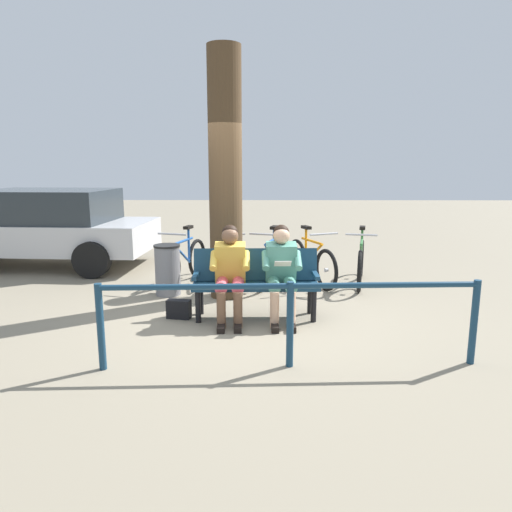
{
  "coord_description": "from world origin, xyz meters",
  "views": [
    {
      "loc": [
        -0.2,
        5.75,
        1.94
      ],
      "look_at": [
        -0.13,
        -0.27,
        0.75
      ],
      "focal_mm": 32.61,
      "sensor_mm": 36.0,
      "label": 1
    }
  ],
  "objects_px": {
    "handbag": "(179,309)",
    "bicycle_green": "(228,262)",
    "person_reading": "(281,269)",
    "tree_trunk": "(225,177)",
    "bicycle_blue": "(311,262)",
    "bench": "(256,278)",
    "litter_bin": "(168,270)",
    "bicycle_orange": "(361,263)",
    "parked_car": "(44,226)",
    "person_companion": "(230,269)",
    "bicycle_silver": "(271,262)",
    "bicycle_black": "(185,262)"
  },
  "relations": [
    {
      "from": "person_reading",
      "to": "bicycle_silver",
      "type": "bearing_deg",
      "value": -88.8
    },
    {
      "from": "handbag",
      "to": "tree_trunk",
      "type": "relative_size",
      "value": 0.08
    },
    {
      "from": "bicycle_silver",
      "to": "tree_trunk",
      "type": "bearing_deg",
      "value": -25.54
    },
    {
      "from": "litter_bin",
      "to": "parked_car",
      "type": "height_order",
      "value": "parked_car"
    },
    {
      "from": "bench",
      "to": "bicycle_blue",
      "type": "bearing_deg",
      "value": -119.12
    },
    {
      "from": "person_companion",
      "to": "litter_bin",
      "type": "xyz_separation_m",
      "value": [
        1.02,
        -1.16,
        -0.28
      ]
    },
    {
      "from": "person_companion",
      "to": "handbag",
      "type": "xyz_separation_m",
      "value": [
        0.67,
        -0.06,
        -0.54
      ]
    },
    {
      "from": "person_reading",
      "to": "handbag",
      "type": "xyz_separation_m",
      "value": [
        1.31,
        -0.05,
        -0.54
      ]
    },
    {
      "from": "bicycle_blue",
      "to": "bicycle_silver",
      "type": "xyz_separation_m",
      "value": [
        0.66,
        0.02,
        0.0
      ]
    },
    {
      "from": "person_companion",
      "to": "litter_bin",
      "type": "height_order",
      "value": "person_companion"
    },
    {
      "from": "handbag",
      "to": "bicycle_green",
      "type": "bearing_deg",
      "value": -105.5
    },
    {
      "from": "handbag",
      "to": "litter_bin",
      "type": "xyz_separation_m",
      "value": [
        0.35,
        -1.1,
        0.26
      ]
    },
    {
      "from": "tree_trunk",
      "to": "parked_car",
      "type": "xyz_separation_m",
      "value": [
        3.66,
        -2.09,
        -0.99
      ]
    },
    {
      "from": "person_reading",
      "to": "tree_trunk",
      "type": "xyz_separation_m",
      "value": [
        0.77,
        -1.08,
        1.1
      ]
    },
    {
      "from": "bicycle_blue",
      "to": "bicycle_silver",
      "type": "height_order",
      "value": "same"
    },
    {
      "from": "person_reading",
      "to": "tree_trunk",
      "type": "relative_size",
      "value": 0.34
    },
    {
      "from": "handbag",
      "to": "bicycle_orange",
      "type": "distance_m",
      "value": 3.22
    },
    {
      "from": "bicycle_blue",
      "to": "parked_car",
      "type": "bearing_deg",
      "value": -126.7
    },
    {
      "from": "bench",
      "to": "bicycle_silver",
      "type": "distance_m",
      "value": 1.71
    },
    {
      "from": "handbag",
      "to": "bicycle_orange",
      "type": "bearing_deg",
      "value": -146.73
    },
    {
      "from": "handbag",
      "to": "bicycle_orange",
      "type": "height_order",
      "value": "bicycle_orange"
    },
    {
      "from": "person_reading",
      "to": "litter_bin",
      "type": "relative_size",
      "value": 1.57
    },
    {
      "from": "person_reading",
      "to": "bicycle_blue",
      "type": "xyz_separation_m",
      "value": [
        -0.57,
        -1.86,
        -0.31
      ]
    },
    {
      "from": "bench",
      "to": "bicycle_blue",
      "type": "relative_size",
      "value": 1.02
    },
    {
      "from": "person_reading",
      "to": "person_companion",
      "type": "distance_m",
      "value": 0.64
    },
    {
      "from": "bench",
      "to": "person_reading",
      "type": "xyz_separation_m",
      "value": [
        -0.32,
        0.16,
        0.16
      ]
    },
    {
      "from": "bicycle_orange",
      "to": "bicycle_blue",
      "type": "distance_m",
      "value": 0.81
    },
    {
      "from": "bicycle_silver",
      "to": "bicycle_black",
      "type": "height_order",
      "value": "same"
    },
    {
      "from": "handbag",
      "to": "tree_trunk",
      "type": "xyz_separation_m",
      "value": [
        -0.54,
        -1.03,
        1.65
      ]
    },
    {
      "from": "bicycle_blue",
      "to": "parked_car",
      "type": "distance_m",
      "value": 5.17
    },
    {
      "from": "person_reading",
      "to": "person_companion",
      "type": "height_order",
      "value": "same"
    },
    {
      "from": "litter_bin",
      "to": "bicycle_orange",
      "type": "distance_m",
      "value": 3.11
    },
    {
      "from": "person_companion",
      "to": "bicycle_orange",
      "type": "height_order",
      "value": "person_companion"
    },
    {
      "from": "bicycle_orange",
      "to": "bicycle_silver",
      "type": "distance_m",
      "value": 1.47
    },
    {
      "from": "bicycle_blue",
      "to": "bench",
      "type": "bearing_deg",
      "value": -49.59
    },
    {
      "from": "handbag",
      "to": "bicycle_blue",
      "type": "relative_size",
      "value": 0.19
    },
    {
      "from": "tree_trunk",
      "to": "person_reading",
      "type": "bearing_deg",
      "value": 125.42
    },
    {
      "from": "handbag",
      "to": "person_companion",
      "type": "bearing_deg",
      "value": 174.47
    },
    {
      "from": "person_companion",
      "to": "tree_trunk",
      "type": "bearing_deg",
      "value": -85.01
    },
    {
      "from": "bench",
      "to": "person_reading",
      "type": "bearing_deg",
      "value": 152.75
    },
    {
      "from": "handbag",
      "to": "litter_bin",
      "type": "height_order",
      "value": "litter_bin"
    },
    {
      "from": "bicycle_blue",
      "to": "bicycle_orange",
      "type": "bearing_deg",
      "value": 64.07
    },
    {
      "from": "handbag",
      "to": "bicycle_blue",
      "type": "distance_m",
      "value": 2.62
    },
    {
      "from": "bicycle_orange",
      "to": "parked_car",
      "type": "height_order",
      "value": "parked_car"
    },
    {
      "from": "bench",
      "to": "bicycle_orange",
      "type": "relative_size",
      "value": 0.98
    },
    {
      "from": "handbag",
      "to": "bicycle_black",
      "type": "xyz_separation_m",
      "value": [
        0.21,
        -1.8,
        0.24
      ]
    },
    {
      "from": "bicycle_orange",
      "to": "bicycle_black",
      "type": "height_order",
      "value": "same"
    },
    {
      "from": "tree_trunk",
      "to": "bicycle_blue",
      "type": "bearing_deg",
      "value": -149.44
    },
    {
      "from": "litter_bin",
      "to": "tree_trunk",
      "type": "bearing_deg",
      "value": 175.52
    },
    {
      "from": "parked_car",
      "to": "bench",
      "type": "bearing_deg",
      "value": 147.12
    }
  ]
}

